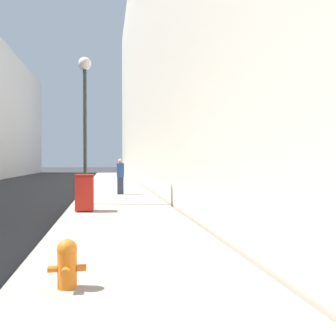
# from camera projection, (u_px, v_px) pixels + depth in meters

# --- Properties ---
(sidewalk_right) EXTENTS (3.64, 60.00, 0.14)m
(sidewalk_right) POSITION_uv_depth(u_px,v_px,m) (115.00, 191.00, 21.53)
(sidewalk_right) COLOR gray
(sidewalk_right) RESTS_ON ground
(building_right_stone) EXTENTS (12.00, 60.00, 20.84)m
(building_right_stone) POSITION_uv_depth(u_px,v_px,m) (211.00, 55.00, 30.49)
(building_right_stone) COLOR beige
(building_right_stone) RESTS_ON ground
(fire_hydrant) EXTENTS (0.49, 0.37, 0.64)m
(fire_hydrant) POSITION_uv_depth(u_px,v_px,m) (67.00, 263.00, 4.85)
(fire_hydrant) COLOR orange
(fire_hydrant) RESTS_ON sidewalk_right
(trash_bin) EXTENTS (0.60, 0.63, 1.20)m
(trash_bin) POSITION_uv_depth(u_px,v_px,m) (85.00, 192.00, 12.23)
(trash_bin) COLOR red
(trash_bin) RESTS_ON sidewalk_right
(lamppost) EXTENTS (0.49, 0.49, 5.59)m
(lamppost) POSITION_uv_depth(u_px,v_px,m) (85.00, 104.00, 14.24)
(lamppost) COLOR #2D332D
(lamppost) RESTS_ON sidewalk_right
(pedestrian_on_sidewalk) EXTENTS (0.35, 0.23, 1.75)m
(pedestrian_on_sidewalk) POSITION_uv_depth(u_px,v_px,m) (120.00, 176.00, 18.41)
(pedestrian_on_sidewalk) COLOR #2D3347
(pedestrian_on_sidewalk) RESTS_ON sidewalk_right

